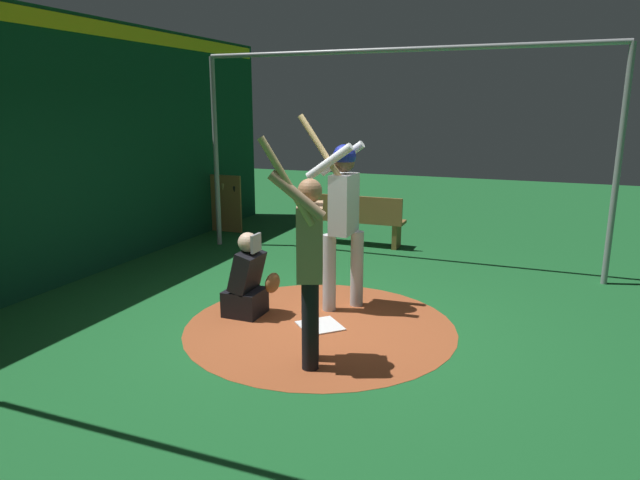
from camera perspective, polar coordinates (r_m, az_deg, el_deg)
ground_plane at (r=6.04m, az=0.00°, el=-8.79°), size 26.73×26.73×0.00m
dirt_circle at (r=6.04m, az=0.00°, el=-8.76°), size 2.87×2.87×0.01m
home_plate at (r=6.04m, az=0.00°, el=-8.68°), size 0.59×0.59×0.01m
batter at (r=6.28m, az=2.33°, el=3.09°), size 0.68×0.49×2.20m
catcher at (r=6.30m, az=-7.30°, el=-4.37°), size 0.58×0.40×0.95m
visitor at (r=4.90m, az=-1.10°, el=-2.01°), size 0.54×0.60×2.06m
back_wall at (r=7.81m, az=-26.67°, el=8.01°), size 0.23×10.73×3.45m
cage_frame at (r=5.59m, az=0.00°, el=12.20°), size 5.95×5.61×3.07m
bat_rack at (r=10.64m, az=-10.19°, el=3.55°), size 0.94×0.20×1.05m
bench at (r=9.41m, az=3.41°, el=2.15°), size 1.70×0.36×0.85m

